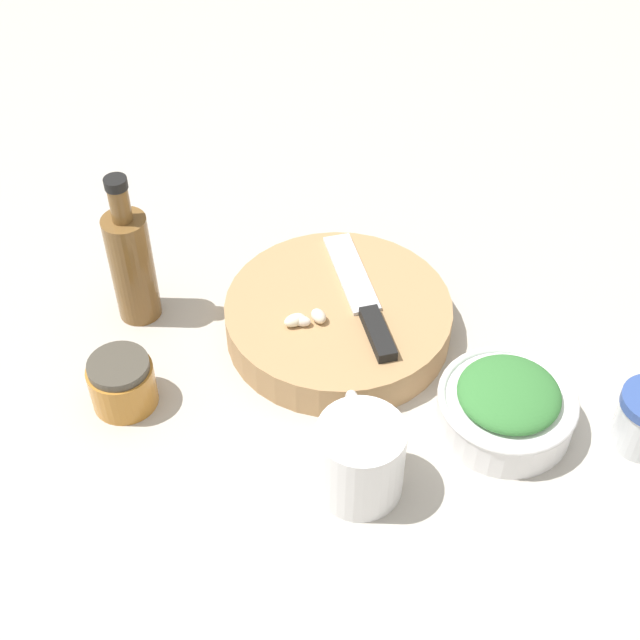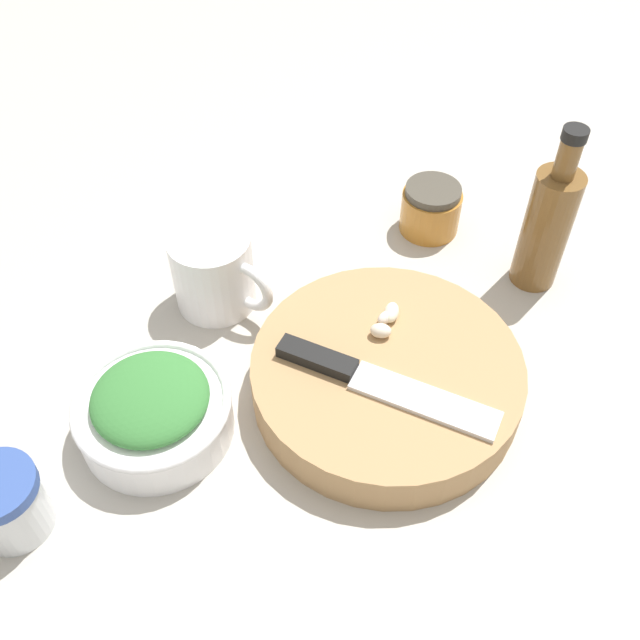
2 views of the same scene
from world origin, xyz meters
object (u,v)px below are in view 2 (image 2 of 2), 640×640
at_px(garlic_cloves, 386,320).
at_px(herb_bowl, 154,410).
at_px(cutting_board, 386,377).
at_px(oil_bottle, 547,225).
at_px(chef_knife, 371,379).
at_px(coffee_mug, 215,272).
at_px(honey_jar, 431,209).
at_px(spice_jar, 6,503).

xyz_separation_m(garlic_cloves, herb_bowl, (-0.23, 0.07, -0.02)).
xyz_separation_m(cutting_board, garlic_cloves, (0.03, 0.04, 0.03)).
xyz_separation_m(herb_bowl, oil_bottle, (0.44, -0.10, 0.05)).
relative_size(chef_knife, oil_bottle, 1.06).
relative_size(garlic_cloves, oil_bottle, 0.27).
height_order(garlic_cloves, oil_bottle, oil_bottle).
relative_size(coffee_mug, honey_jar, 1.68).
bearing_deg(cutting_board, spice_jar, 162.77).
height_order(spice_jar, coffee_mug, coffee_mug).
relative_size(chef_knife, honey_jar, 2.91).
distance_m(cutting_board, coffee_mug, 0.22).
relative_size(herb_bowl, honey_jar, 2.05).
relative_size(garlic_cloves, spice_jar, 0.77).
height_order(cutting_board, oil_bottle, oil_bottle).
xyz_separation_m(cutting_board, oil_bottle, (0.25, 0.01, 0.06)).
distance_m(cutting_board, oil_bottle, 0.25).
bearing_deg(honey_jar, coffee_mug, 166.16).
height_order(spice_jar, honey_jar, spice_jar).
distance_m(cutting_board, chef_knife, 0.04).
height_order(chef_knife, garlic_cloves, garlic_cloves).
relative_size(cutting_board, chef_knife, 1.26).
xyz_separation_m(coffee_mug, oil_bottle, (0.30, -0.21, 0.03)).
xyz_separation_m(herb_bowl, coffee_mug, (0.14, 0.10, 0.01)).
distance_m(honey_jar, oil_bottle, 0.15).
relative_size(garlic_cloves, herb_bowl, 0.36).
bearing_deg(coffee_mug, garlic_cloves, -63.58).
bearing_deg(oil_bottle, coffee_mug, 145.35).
distance_m(garlic_cloves, honey_jar, 0.22).
xyz_separation_m(chef_knife, oil_bottle, (0.27, 0.01, 0.03)).
bearing_deg(spice_jar, chef_knife, -19.74).
distance_m(garlic_cloves, coffee_mug, 0.20).
distance_m(chef_knife, garlic_cloves, 0.08).
bearing_deg(cutting_board, coffee_mug, 104.33).
xyz_separation_m(cutting_board, spice_jar, (-0.35, 0.11, 0.01)).
relative_size(chef_knife, spice_jar, 3.04).
bearing_deg(herb_bowl, garlic_cloves, -17.50).
xyz_separation_m(spice_jar, honey_jar, (0.56, 0.04, -0.00)).
height_order(cutting_board, chef_knife, chef_knife).
relative_size(spice_jar, coffee_mug, 0.57).
distance_m(herb_bowl, honey_jar, 0.42).
height_order(cutting_board, honey_jar, honey_jar).
height_order(chef_knife, herb_bowl, herb_bowl).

